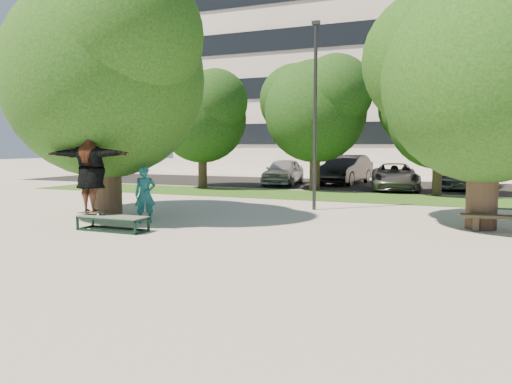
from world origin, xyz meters
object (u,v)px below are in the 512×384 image
at_px(tree_right, 484,67).
at_px(car_dark, 346,169).
at_px(lamppost, 315,114).
at_px(car_silver_b, 470,172).
at_px(tree_left, 104,67).
at_px(bystander, 145,195).
at_px(car_grey, 395,177).
at_px(grind_box, 113,223).
at_px(car_silver_a, 283,172).

bearing_deg(tree_right, car_dark, 115.78).
bearing_deg(lamppost, car_silver_b, 66.40).
xyz_separation_m(tree_left, bystander, (1.79, -0.61, -3.64)).
distance_m(tree_left, car_dark, 16.15).
bearing_deg(tree_left, tree_right, 11.03).
bearing_deg(car_grey, lamppost, -109.40).
height_order(tree_right, grind_box, tree_right).
bearing_deg(car_grey, car_silver_b, 27.90).
relative_size(tree_right, bystander, 4.17).
bearing_deg(car_silver_a, tree_left, -99.60).
bearing_deg(car_dark, lamppost, -75.78).
height_order(tree_left, tree_right, tree_left).
relative_size(lamppost, car_silver_b, 1.09).
relative_size(bystander, car_silver_a, 0.37).
height_order(lamppost, car_grey, lamppost).
bearing_deg(car_silver_b, car_silver_a, -163.17).
bearing_deg(car_dark, grind_box, -89.89).
height_order(bystander, car_silver_b, car_silver_b).
height_order(car_silver_a, car_silver_b, car_silver_b).
xyz_separation_m(tree_right, lamppost, (-4.92, 1.92, -0.94)).
relative_size(tree_left, bystander, 4.55).
relative_size(car_silver_a, car_silver_b, 0.75).
bearing_deg(lamppost, car_silver_a, 115.15).
xyz_separation_m(tree_right, grind_box, (-8.42, -3.99, -3.90)).
bearing_deg(grind_box, car_silver_a, 93.69).
xyz_separation_m(bystander, car_silver_a, (-1.00, 14.10, -0.07)).
bearing_deg(car_silver_a, car_silver_b, 2.55).
relative_size(grind_box, bystander, 1.15).
relative_size(lamppost, car_dark, 1.25).
height_order(lamppost, grind_box, lamppost).
xyz_separation_m(tree_right, car_silver_b, (-0.10, 12.94, -3.28)).
relative_size(car_dark, car_grey, 1.06).
bearing_deg(grind_box, tree_left, 131.89).
relative_size(grind_box, car_silver_b, 0.32).
distance_m(car_dark, car_grey, 4.16).
bearing_deg(car_silver_a, lamppost, -71.09).
xyz_separation_m(tree_right, bystander, (-8.42, -2.60, -3.31)).
bearing_deg(grind_box, lamppost, 59.34).
distance_m(tree_right, bystander, 9.41).
distance_m(car_dark, car_silver_b, 6.33).
xyz_separation_m(bystander, car_grey, (5.00, 13.01, -0.14)).
bearing_deg(tree_right, tree_left, -168.97).
height_order(tree_left, car_dark, tree_left).
bearing_deg(grind_box, car_dark, 83.40).
distance_m(tree_left, car_silver_a, 14.01).
distance_m(tree_left, bystander, 4.10).
bearing_deg(lamppost, grind_box, -120.66).
height_order(tree_left, car_grey, tree_left).
xyz_separation_m(grind_box, bystander, (0.00, 1.39, 0.59)).
distance_m(lamppost, car_dark, 11.71).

